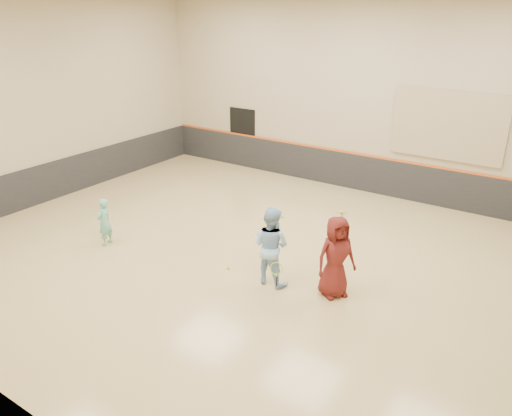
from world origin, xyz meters
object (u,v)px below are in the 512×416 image
Objects in this scene: instructor at (271,246)px; spare_racket at (341,210)px; girl at (104,222)px; young_man at (336,257)px.

spare_racket is at bearing -82.96° from instructor.
young_man is at bearing 88.97° from girl.
instructor is 4.65m from spare_racket.
young_man is at bearing -67.07° from spare_racket.
instructor reaches higher than young_man.
instructor is 2.82× the size of spare_racket.
young_man is (1.39, 0.32, -0.00)m from instructor.
instructor is 1.00× the size of young_man.
girl is 1.98× the size of spare_racket.
spare_racket is (-0.40, 4.56, -0.82)m from instructor.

